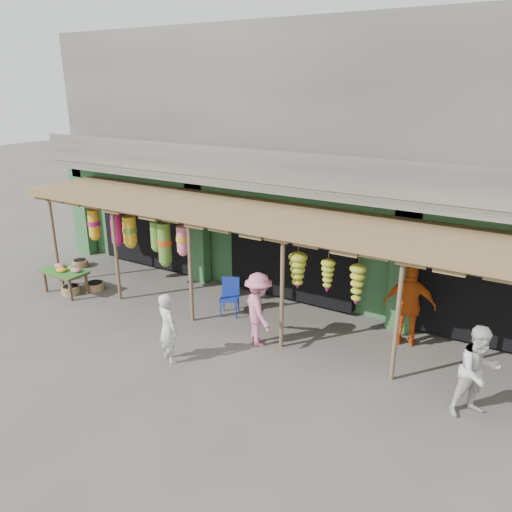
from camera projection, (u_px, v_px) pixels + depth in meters
The scene contains 12 objects.
ground at pixel (248, 332), 11.81m from camera, with size 80.00×80.00×0.00m, color #514C47.
building at pixel (336, 163), 14.63m from camera, with size 16.40×6.80×7.00m.
awning at pixel (259, 218), 11.70m from camera, with size 14.00×2.70×2.79m.
flower_table at pixel (65, 272), 13.81m from camera, with size 1.33×0.80×0.79m.
blue_chair at pixel (230, 294), 12.62m from camera, with size 0.59×0.60×0.94m.
basket_left at pixel (80, 263), 16.01m from camera, with size 0.51×0.51×0.21m, color olive.
basket_mid at pixel (95, 286), 14.21m from camera, with size 0.53×0.53×0.21m, color olive.
basket_right at pixel (71, 290), 13.92m from camera, with size 0.49×0.49×0.22m, color #966D46.
person_front at pixel (168, 328), 10.36m from camera, with size 0.56×0.37×1.53m, color silver.
person_right at pixel (478, 372), 8.63m from camera, with size 0.83×0.65×1.70m, color silver.
person_vendor at pixel (409, 305), 10.96m from camera, with size 1.12×0.47×1.92m, color #CE5113.
person_shopper at pixel (258, 310), 11.00m from camera, with size 1.10×0.63×1.70m, color #D57194.
Camera 1 is at (5.67, -8.92, 5.58)m, focal length 35.00 mm.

